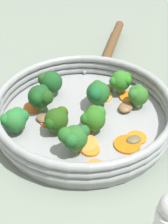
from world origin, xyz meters
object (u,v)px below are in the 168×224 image
at_px(carrot_slice_7, 104,93).
at_px(carrot_slice_0, 101,96).
at_px(carrot_slice_8, 39,104).
at_px(broccoli_floret_0, 138,95).
at_px(carrot_slice_4, 48,122).
at_px(broccoli_floret_5, 94,117).
at_px(carrot_slice_5, 91,150).
at_px(mushroom_piece_0, 109,88).
at_px(carrot_slice_2, 84,143).
at_px(carrot_slice_6, 136,138).
at_px(broccoli_floret_7, 98,93).
at_px(carrot_slice_1, 127,144).
at_px(mushroom_piece_1, 126,107).
at_px(mushroom_piece_2, 134,140).
at_px(carrot_slice_3, 95,167).
at_px(carrot_slice_10, 129,97).
at_px(broccoli_floret_8, 15,119).
at_px(broccoli_floret_4, 41,97).
at_px(mushroom_piece_3, 45,118).
at_px(broccoli_floret_6, 57,120).
at_px(broccoli_floret_2, 74,137).
at_px(broccoli_floret_3, 50,82).
at_px(broccoli_floret_1, 121,81).
at_px(carrot_slice_9, 34,107).

bearing_deg(carrot_slice_7, carrot_slice_0, 28.41).
bearing_deg(carrot_slice_8, broccoli_floret_0, 153.31).
height_order(carrot_slice_0, carrot_slice_4, same).
relative_size(carrot_slice_8, broccoli_floret_5, 0.60).
height_order(carrot_slice_5, mushroom_piece_0, mushroom_piece_0).
xyz_separation_m(carrot_slice_2, carrot_slice_6, (-0.09, 0.03, -0.00)).
relative_size(carrot_slice_0, broccoli_floret_7, 0.85).
height_order(carrot_slice_1, mushroom_piece_1, mushroom_piece_1).
height_order(mushroom_piece_0, mushroom_piece_2, mushroom_piece_0).
xyz_separation_m(carrot_slice_6, carrot_slice_7, (-0.01, -0.14, 0.00)).
xyz_separation_m(carrot_slice_1, carrot_slice_2, (0.07, -0.03, 0.00)).
bearing_deg(mushroom_piece_2, carrot_slice_3, 16.75).
bearing_deg(carrot_slice_8, carrot_slice_2, 102.50).
bearing_deg(carrot_slice_2, carrot_slice_10, -148.88).
xyz_separation_m(carrot_slice_7, broccoli_floret_8, (0.20, 0.03, 0.03)).
bearing_deg(mushroom_piece_2, mushroom_piece_1, -111.79).
relative_size(carrot_slice_0, broccoli_floret_8, 0.88).
height_order(carrot_slice_1, mushroom_piece_2, mushroom_piece_2).
height_order(carrot_slice_1, carrot_slice_8, same).
bearing_deg(broccoli_floret_4, carrot_slice_1, 122.47).
bearing_deg(carrot_slice_6, carrot_slice_5, -4.49).
bearing_deg(carrot_slice_1, carrot_slice_0, -99.49).
bearing_deg(broccoli_floret_0, broccoli_floret_8, -6.88).
distance_m(carrot_slice_7, mushroom_piece_3, 0.14).
distance_m(carrot_slice_0, mushroom_piece_2, 0.14).
xyz_separation_m(broccoli_floret_0, broccoli_floret_6, (0.17, 0.00, -0.00)).
bearing_deg(mushroom_piece_0, carrot_slice_7, 25.43).
height_order(carrot_slice_5, broccoli_floret_5, broccoli_floret_5).
bearing_deg(carrot_slice_4, mushroom_piece_3, -66.27).
xyz_separation_m(carrot_slice_0, carrot_slice_2, (0.09, 0.11, 0.00)).
bearing_deg(broccoli_floret_6, mushroom_piece_2, 142.81).
relative_size(carrot_slice_2, broccoli_floret_0, 1.01).
distance_m(carrot_slice_2, carrot_slice_10, 0.17).
height_order(carrot_slice_8, mushroom_piece_1, mushroom_piece_1).
bearing_deg(broccoli_floret_2, carrot_slice_1, 165.50).
height_order(carrot_slice_0, broccoli_floret_3, broccoli_floret_3).
bearing_deg(broccoli_floret_7, broccoli_floret_3, -48.50).
xyz_separation_m(carrot_slice_8, broccoli_floret_0, (-0.17, 0.09, 0.03)).
bearing_deg(carrot_slice_8, carrot_slice_0, 166.27).
bearing_deg(broccoli_floret_7, carrot_slice_2, 51.43).
relative_size(carrot_slice_7, carrot_slice_10, 0.82).
bearing_deg(broccoli_floret_3, carrot_slice_4, 65.59).
xyz_separation_m(carrot_slice_5, carrot_slice_10, (-0.14, -0.10, 0.00)).
xyz_separation_m(carrot_slice_6, mushroom_piece_3, (0.13, -0.12, 0.00)).
xyz_separation_m(carrot_slice_4, carrot_slice_5, (-0.04, 0.10, 0.00)).
height_order(carrot_slice_8, broccoli_floret_1, broccoli_floret_1).
relative_size(carrot_slice_6, carrot_slice_9, 0.93).
xyz_separation_m(broccoli_floret_4, broccoli_floret_6, (-0.00, 0.07, -0.01)).
xyz_separation_m(broccoli_floret_1, broccoli_floret_2, (0.16, 0.12, 0.00)).
xyz_separation_m(carrot_slice_1, broccoli_floret_7, (-0.00, -0.12, 0.03)).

